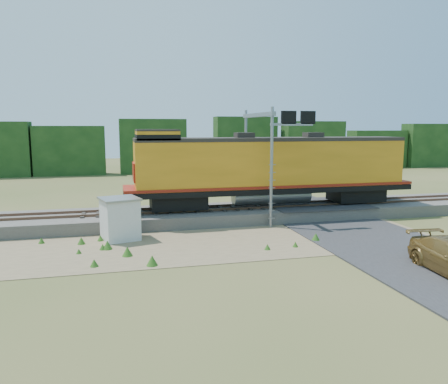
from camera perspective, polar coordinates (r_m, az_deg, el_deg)
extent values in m
plane|color=#475123|center=(24.32, 2.99, -6.57)|extent=(140.00, 140.00, 0.00)
cube|color=slate|center=(29.87, -0.35, -2.94)|extent=(70.00, 5.00, 0.80)
cube|color=brown|center=(29.09, -0.02, -2.28)|extent=(70.00, 0.10, 0.16)
cube|color=brown|center=(30.46, -0.67, -1.79)|extent=(70.00, 0.10, 0.16)
cube|color=#8C7754|center=(24.30, -1.90, -6.54)|extent=(26.00, 8.00, 0.03)
cube|color=#38383A|center=(32.13, 11.88, -1.53)|extent=(7.00, 5.20, 0.06)
cube|color=#38383A|center=(46.99, 3.36, 0.78)|extent=(7.00, 24.00, 0.08)
cube|color=#163513|center=(60.93, -7.48, 5.50)|extent=(36.00, 3.00, 6.50)
cube|color=#163513|center=(76.58, 23.93, 5.25)|extent=(50.00, 3.00, 6.00)
cube|color=black|center=(29.14, -6.01, -1.24)|extent=(3.64, 2.32, 0.91)
cube|color=black|center=(33.54, 16.82, -0.29)|extent=(3.64, 2.32, 0.91)
cube|color=black|center=(30.63, 6.24, 0.43)|extent=(20.21, 3.03, 0.36)
cylinder|color=gray|center=(30.70, 6.22, -0.47)|extent=(5.56, 1.21, 1.21)
cube|color=orange|center=(30.44, 6.29, 3.69)|extent=(18.70, 2.93, 3.13)
cube|color=maroon|center=(30.59, 6.24, 0.99)|extent=(20.21, 3.08, 0.18)
cube|color=#28231E|center=(30.34, 6.34, 6.87)|extent=(18.70, 2.98, 0.24)
cube|color=orange|center=(28.59, -8.77, 7.20)|extent=(2.63, 2.93, 0.71)
cube|color=#28231E|center=(28.58, -8.79, 7.98)|extent=(2.63, 2.98, 0.12)
cube|color=black|center=(28.59, -8.77, 7.09)|extent=(2.68, 2.98, 0.35)
cube|color=maroon|center=(28.62, -11.69, 2.56)|extent=(0.10, 2.02, 1.21)
cube|color=#28231E|center=(29.70, 2.66, 7.33)|extent=(1.21, 1.01, 0.45)
cube|color=#28231E|center=(31.52, 11.57, 7.23)|extent=(1.21, 1.01, 0.45)
cube|color=silver|center=(25.26, -13.42, -3.54)|extent=(2.27, 2.27, 2.30)
cube|color=gray|center=(25.05, -13.52, -0.86)|extent=(2.49, 2.49, 0.11)
cylinder|color=gray|center=(27.45, 6.21, 3.13)|extent=(0.19, 0.19, 7.55)
cylinder|color=gray|center=(32.75, 2.84, 4.02)|extent=(0.19, 0.19, 7.55)
cube|color=gray|center=(29.99, 4.45, 10.00)|extent=(0.27, 6.20, 0.27)
cube|color=gray|center=(27.81, 8.84, 8.72)|extent=(2.81, 0.16, 0.16)
cube|color=black|center=(27.74, 8.44, 9.62)|extent=(0.97, 0.16, 0.81)
cube|color=black|center=(28.25, 10.91, 9.54)|extent=(0.97, 0.16, 0.81)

